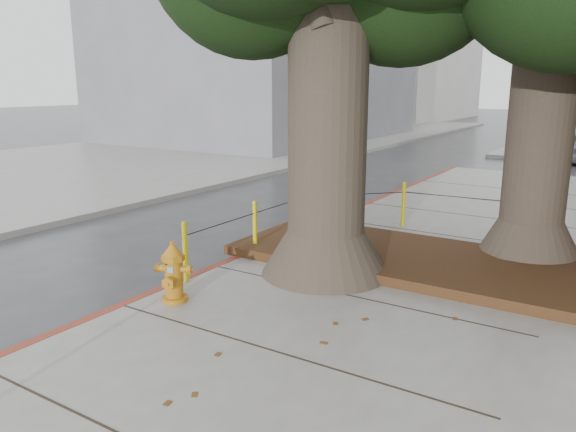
# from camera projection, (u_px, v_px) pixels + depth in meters

# --- Properties ---
(ground) EXTENTS (140.00, 140.00, 0.00)m
(ground) POSITION_uv_depth(u_px,v_px,m) (237.00, 351.00, 6.66)
(ground) COLOR #28282B
(ground) RESTS_ON ground
(sidewalk_opposite) EXTENTS (14.00, 60.00, 0.15)m
(sidewalk_opposite) POSITION_uv_depth(u_px,v_px,m) (111.00, 162.00, 22.19)
(sidewalk_opposite) COLOR slate
(sidewalk_opposite) RESTS_ON ground
(curb_red) EXTENTS (0.14, 26.00, 0.16)m
(curb_red) POSITION_uv_depth(u_px,v_px,m) (234.00, 262.00, 9.75)
(curb_red) COLOR maroon
(curb_red) RESTS_ON ground
(planter_bed) EXTENTS (6.40, 2.60, 0.16)m
(planter_bed) POSITION_uv_depth(u_px,v_px,m) (423.00, 261.00, 9.34)
(planter_bed) COLOR black
(planter_bed) RESTS_ON sidewalk_main
(building_far_grey) EXTENTS (12.00, 16.00, 12.00)m
(building_far_grey) POSITION_uv_depth(u_px,v_px,m) (263.00, 30.00, 31.19)
(building_far_grey) COLOR slate
(building_far_grey) RESTS_ON ground
(building_far_white) EXTENTS (12.00, 18.00, 15.00)m
(building_far_white) POSITION_uv_depth(u_px,v_px,m) (391.00, 34.00, 50.75)
(building_far_white) COLOR silver
(building_far_white) RESTS_ON ground
(bollard_ring) EXTENTS (3.79, 5.39, 0.95)m
(bollard_ring) POSITION_uv_depth(u_px,v_px,m) (342.00, 217.00, 10.55)
(bollard_ring) COLOR #D7C50B
(bollard_ring) RESTS_ON sidewalk_main
(fire_hydrant) EXTENTS (0.47, 0.47, 0.86)m
(fire_hydrant) POSITION_uv_depth(u_px,v_px,m) (173.00, 272.00, 7.72)
(fire_hydrant) COLOR #B67112
(fire_hydrant) RESTS_ON sidewalk_main
(car_dark) EXTENTS (2.02, 4.42, 1.25)m
(car_dark) POSITION_uv_depth(u_px,v_px,m) (322.00, 137.00, 26.99)
(car_dark) COLOR black
(car_dark) RESTS_ON ground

